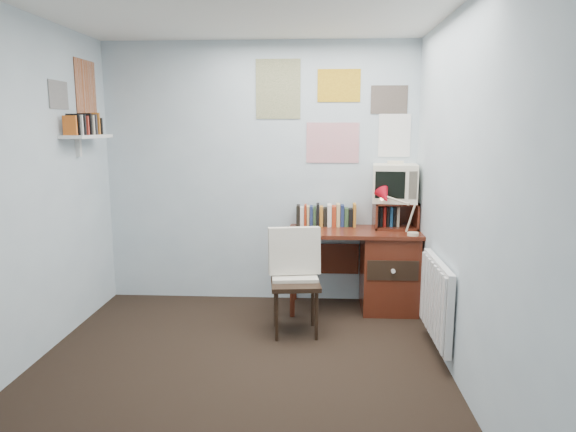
# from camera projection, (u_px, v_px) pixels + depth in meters

# --- Properties ---
(ground) EXTENTS (3.50, 3.50, 0.00)m
(ground) POSITION_uv_depth(u_px,v_px,m) (234.00, 382.00, 3.47)
(ground) COLOR black
(ground) RESTS_ON ground
(back_wall) EXTENTS (3.00, 0.02, 2.50)m
(back_wall) POSITION_uv_depth(u_px,v_px,m) (260.00, 174.00, 4.97)
(back_wall) COLOR silver
(back_wall) RESTS_ON ground
(left_wall) EXTENTS (0.02, 3.50, 2.50)m
(left_wall) POSITION_uv_depth(u_px,v_px,m) (1.00, 197.00, 3.33)
(left_wall) COLOR silver
(left_wall) RESTS_ON ground
(right_wall) EXTENTS (0.02, 3.50, 2.50)m
(right_wall) POSITION_uv_depth(u_px,v_px,m) (470.00, 201.00, 3.17)
(right_wall) COLOR silver
(right_wall) RESTS_ON ground
(desk) EXTENTS (1.20, 0.55, 0.76)m
(desk) POSITION_uv_depth(u_px,v_px,m) (382.00, 267.00, 4.79)
(desk) COLOR #5B2315
(desk) RESTS_ON ground
(desk_chair) EXTENTS (0.48, 0.46, 0.85)m
(desk_chair) POSITION_uv_depth(u_px,v_px,m) (295.00, 284.00, 4.22)
(desk_chair) COLOR black
(desk_chair) RESTS_ON ground
(desk_lamp) EXTENTS (0.26, 0.23, 0.36)m
(desk_lamp) POSITION_uv_depth(u_px,v_px,m) (414.00, 215.00, 4.47)
(desk_lamp) COLOR red
(desk_lamp) RESTS_ON desk
(tv_riser) EXTENTS (0.40, 0.30, 0.25)m
(tv_riser) POSITION_uv_depth(u_px,v_px,m) (395.00, 215.00, 4.81)
(tv_riser) COLOR #5B2315
(tv_riser) RESTS_ON desk
(crt_tv) EXTENTS (0.44, 0.41, 0.38)m
(crt_tv) POSITION_uv_depth(u_px,v_px,m) (395.00, 181.00, 4.77)
(crt_tv) COLOR beige
(crt_tv) RESTS_ON tv_riser
(book_row) EXTENTS (0.60, 0.14, 0.22)m
(book_row) POSITION_uv_depth(u_px,v_px,m) (328.00, 215.00, 4.91)
(book_row) COLOR #5B2315
(book_row) RESTS_ON desk
(radiator) EXTENTS (0.09, 0.80, 0.60)m
(radiator) POSITION_uv_depth(u_px,v_px,m) (437.00, 300.00, 3.86)
(radiator) COLOR white
(radiator) RESTS_ON right_wall
(wall_shelf) EXTENTS (0.20, 0.62, 0.24)m
(wall_shelf) POSITION_uv_depth(u_px,v_px,m) (87.00, 136.00, 4.34)
(wall_shelf) COLOR white
(wall_shelf) RESTS_ON left_wall
(posters_back) EXTENTS (1.20, 0.01, 0.90)m
(posters_back) POSITION_uv_depth(u_px,v_px,m) (333.00, 111.00, 4.82)
(posters_back) COLOR white
(posters_back) RESTS_ON back_wall
(posters_left) EXTENTS (0.01, 0.70, 0.60)m
(posters_left) POSITION_uv_depth(u_px,v_px,m) (73.00, 90.00, 4.28)
(posters_left) COLOR white
(posters_left) RESTS_ON left_wall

